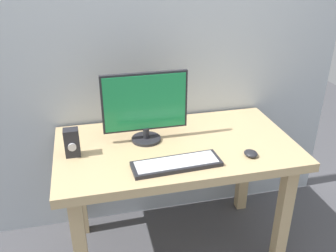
{
  "coord_description": "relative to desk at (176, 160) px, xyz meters",
  "views": [
    {
      "loc": [
        -0.47,
        -1.79,
        1.79
      ],
      "look_at": [
        -0.05,
        0.0,
        0.89
      ],
      "focal_mm": 39.43,
      "sensor_mm": 36.0,
      "label": 1
    }
  ],
  "objects": [
    {
      "name": "desk",
      "position": [
        0.0,
        0.0,
        0.0
      ],
      "size": [
        1.36,
        0.76,
        0.77
      ],
      "color": "tan",
      "rests_on": "ground_plane"
    },
    {
      "name": "wall_back",
      "position": [
        0.0,
        0.42,
        0.84
      ],
      "size": [
        2.45,
        0.04,
        3.0
      ],
      "primitive_type": "cube",
      "color": "#B2BCC6",
      "rests_on": "ground_plane"
    },
    {
      "name": "audio_controller",
      "position": [
        -0.57,
        0.0,
        0.18
      ],
      "size": [
        0.08,
        0.08,
        0.16
      ],
      "color": "#232328",
      "rests_on": "desk"
    },
    {
      "name": "keyboard_primary",
      "position": [
        -0.06,
        -0.23,
        0.12
      ],
      "size": [
        0.47,
        0.17,
        0.03
      ],
      "color": "#232328",
      "rests_on": "desk"
    },
    {
      "name": "monitor",
      "position": [
        -0.16,
        0.09,
        0.32
      ],
      "size": [
        0.48,
        0.17,
        0.41
      ],
      "color": "#232328",
      "rests_on": "desk"
    },
    {
      "name": "mouse",
      "position": [
        0.36,
        -0.22,
        0.12
      ],
      "size": [
        0.08,
        0.09,
        0.03
      ],
      "primitive_type": "ellipsoid",
      "rotation": [
        0.0,
        0.0,
        0.2
      ],
      "color": "#232328",
      "rests_on": "desk"
    },
    {
      "name": "ground_plane",
      "position": [
        0.0,
        0.0,
        -0.66
      ],
      "size": [
        6.0,
        6.0,
        0.0
      ],
      "primitive_type": "plane",
      "color": "#4C4C51"
    }
  ]
}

